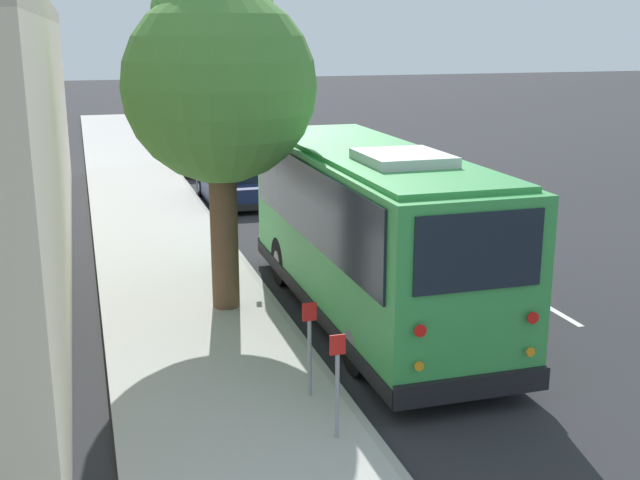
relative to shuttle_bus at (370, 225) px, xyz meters
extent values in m
plane|color=#28282B|center=(-0.10, 0.13, -1.89)|extent=(160.00, 160.00, 0.00)
cube|color=#B2AFA8|center=(-0.10, 3.39, -1.81)|extent=(80.00, 3.35, 0.15)
cube|color=#9D9A94|center=(-0.10, 1.65, -1.81)|extent=(80.00, 0.14, 0.15)
cube|color=green|center=(0.00, 0.00, -0.12)|extent=(8.72, 2.47, 2.95)
cube|color=black|center=(0.00, 0.00, -1.45)|extent=(8.76, 2.52, 0.28)
cube|color=black|center=(0.00, 0.00, 0.53)|extent=(8.01, 2.56, 1.42)
cube|color=black|center=(4.38, 0.01, 0.53)|extent=(0.03, 2.15, 1.49)
cube|color=black|center=(-4.38, -0.01, 0.64)|extent=(0.03, 1.98, 1.13)
cube|color=black|center=(4.38, 0.01, 1.22)|extent=(0.04, 1.77, 0.22)
cube|color=green|center=(0.00, 0.00, 1.40)|extent=(8.18, 2.24, 0.10)
cube|color=silver|center=(-1.55, 0.00, 1.52)|extent=(1.60, 1.40, 0.20)
cube|color=black|center=(4.41, 0.01, -1.41)|extent=(0.10, 2.48, 0.36)
cube|color=black|center=(-4.40, -0.01, -1.41)|extent=(0.10, 2.48, 0.36)
cylinder|color=red|center=(-4.44, 0.88, -0.41)|extent=(0.03, 0.18, 0.18)
cylinder|color=orange|center=(-4.44, 0.88, -0.94)|extent=(0.03, 0.14, 0.14)
cylinder|color=red|center=(-4.44, -0.89, -0.41)|extent=(0.03, 0.18, 0.18)
cylinder|color=orange|center=(-4.44, -0.89, -0.94)|extent=(0.03, 0.14, 0.14)
cube|color=white|center=(4.45, 0.83, -1.24)|extent=(0.04, 0.32, 0.18)
cube|color=white|center=(4.45, -0.82, -1.24)|extent=(0.04, 0.32, 0.18)
cube|color=black|center=(4.09, 1.39, 0.82)|extent=(0.06, 0.10, 0.24)
cylinder|color=black|center=(2.58, 1.08, -1.35)|extent=(1.08, 0.30, 1.08)
cylinder|color=slate|center=(2.58, 1.08, -1.35)|extent=(0.49, 0.32, 0.48)
cylinder|color=black|center=(2.58, -1.07, -1.35)|extent=(1.08, 0.30, 1.08)
cylinder|color=slate|center=(2.58, -1.07, -1.35)|extent=(0.49, 0.32, 0.48)
cylinder|color=black|center=(-2.44, 1.07, -1.35)|extent=(1.08, 0.30, 1.08)
cylinder|color=slate|center=(-2.44, 1.07, -1.35)|extent=(0.49, 0.32, 0.48)
cylinder|color=black|center=(-2.44, -1.08, -1.35)|extent=(1.08, 0.30, 1.08)
cylinder|color=slate|center=(-2.44, -1.08, -1.35)|extent=(0.49, 0.32, 0.48)
cube|color=#19234C|center=(11.48, 0.62, -1.41)|extent=(4.02, 1.66, 0.64)
cube|color=black|center=(11.38, 0.62, -0.85)|extent=(1.90, 1.43, 0.48)
cube|color=#19234C|center=(11.38, 0.62, -0.61)|extent=(1.83, 1.39, 0.05)
cube|color=black|center=(13.51, 0.62, -1.63)|extent=(0.08, 1.60, 0.20)
cube|color=black|center=(9.45, 0.62, -1.63)|extent=(0.08, 1.60, 0.20)
cylinder|color=black|center=(12.75, 1.37, -1.56)|extent=(0.65, 0.20, 0.65)
cylinder|color=slate|center=(12.75, 1.37, -1.56)|extent=(0.29, 0.22, 0.29)
cylinder|color=black|center=(12.75, -0.13, -1.56)|extent=(0.65, 0.20, 0.65)
cylinder|color=slate|center=(12.75, -0.13, -1.56)|extent=(0.29, 0.22, 0.29)
cylinder|color=black|center=(10.21, 1.37, -1.56)|extent=(0.65, 0.20, 0.65)
cylinder|color=slate|center=(10.21, 1.37, -1.56)|extent=(0.29, 0.22, 0.29)
cylinder|color=black|center=(10.21, -0.13, -1.56)|extent=(0.65, 0.20, 0.65)
cylinder|color=slate|center=(10.21, -0.13, -1.56)|extent=(0.29, 0.22, 0.29)
cube|color=tan|center=(18.06, 0.52, -1.41)|extent=(4.12, 1.86, 0.64)
cube|color=black|center=(17.96, 0.53, -0.85)|extent=(1.97, 1.55, 0.48)
cube|color=tan|center=(17.96, 0.53, -0.61)|extent=(1.90, 1.51, 0.05)
cube|color=black|center=(20.12, 0.46, -1.63)|extent=(0.13, 1.67, 0.20)
cube|color=black|center=(16.01, 0.59, -1.63)|extent=(0.13, 1.67, 0.20)
cylinder|color=black|center=(19.37, 1.27, -1.56)|extent=(0.65, 0.22, 0.65)
cylinder|color=slate|center=(19.37, 1.27, -1.56)|extent=(0.30, 0.23, 0.29)
cylinder|color=black|center=(19.32, -0.31, -1.56)|extent=(0.65, 0.22, 0.65)
cylinder|color=slate|center=(19.32, -0.31, -1.56)|extent=(0.30, 0.23, 0.29)
cylinder|color=black|center=(16.81, 1.35, -1.56)|extent=(0.65, 0.22, 0.65)
cylinder|color=slate|center=(16.81, 1.35, -1.56)|extent=(0.30, 0.23, 0.29)
cylinder|color=black|center=(16.76, -0.22, -1.56)|extent=(0.65, 0.22, 0.65)
cylinder|color=slate|center=(16.76, -0.22, -1.56)|extent=(0.30, 0.23, 0.29)
cube|color=slate|center=(24.08, 0.42, -1.42)|extent=(4.32, 1.81, 0.62)
cube|color=black|center=(23.97, 0.42, -0.87)|extent=(2.07, 1.50, 0.48)
cube|color=slate|center=(23.97, 0.42, -0.63)|extent=(1.99, 1.46, 0.05)
cube|color=black|center=(26.23, 0.51, -1.63)|extent=(0.15, 1.59, 0.20)
cube|color=black|center=(21.94, 0.33, -1.63)|extent=(0.15, 1.59, 0.20)
cylinder|color=black|center=(25.39, 1.22, -1.57)|extent=(0.64, 0.23, 0.63)
cylinder|color=slate|center=(25.39, 1.22, -1.57)|extent=(0.29, 0.23, 0.28)
cylinder|color=black|center=(25.46, -0.26, -1.57)|extent=(0.64, 0.23, 0.63)
cylinder|color=slate|center=(25.46, -0.26, -1.57)|extent=(0.29, 0.23, 0.28)
cylinder|color=black|center=(22.71, 1.11, -1.57)|extent=(0.64, 0.23, 0.63)
cylinder|color=slate|center=(22.71, 1.11, -1.57)|extent=(0.29, 0.23, 0.28)
cylinder|color=black|center=(22.77, -0.37, -1.57)|extent=(0.64, 0.23, 0.63)
cylinder|color=slate|center=(22.77, -0.37, -1.57)|extent=(0.29, 0.23, 0.28)
cube|color=#A8AAAF|center=(31.16, 0.56, -1.40)|extent=(4.10, 1.80, 0.65)
cube|color=black|center=(31.05, 0.56, -0.84)|extent=(1.96, 1.51, 0.48)
cube|color=#A8AAAF|center=(31.05, 0.56, -0.60)|extent=(1.88, 1.47, 0.05)
cube|color=black|center=(33.20, 0.61, -1.62)|extent=(0.12, 1.64, 0.20)
cube|color=black|center=(29.11, 0.50, -1.62)|extent=(0.12, 1.64, 0.20)
cylinder|color=black|center=(32.42, 1.36, -1.56)|extent=(0.67, 0.22, 0.66)
cylinder|color=slate|center=(32.42, 1.36, -1.56)|extent=(0.30, 0.23, 0.30)
cylinder|color=black|center=(32.46, -0.18, -1.56)|extent=(0.67, 0.22, 0.66)
cylinder|color=slate|center=(32.46, -0.18, -1.56)|extent=(0.30, 0.23, 0.30)
cylinder|color=black|center=(29.85, 1.29, -1.56)|extent=(0.67, 0.22, 0.66)
cylinder|color=slate|center=(29.85, 1.29, -1.56)|extent=(0.30, 0.23, 0.30)
cylinder|color=black|center=(29.90, -0.25, -1.56)|extent=(0.67, 0.22, 0.66)
cylinder|color=slate|center=(29.90, -0.25, -1.56)|extent=(0.30, 0.23, 0.30)
cube|color=navy|center=(36.81, 0.70, -1.42)|extent=(4.27, 1.91, 0.62)
cube|color=black|center=(36.70, 0.69, -0.87)|extent=(2.06, 1.55, 0.48)
cube|color=navy|center=(36.70, 0.69, -0.63)|extent=(1.98, 1.51, 0.05)
cube|color=black|center=(38.92, 0.83, -1.63)|extent=(0.18, 1.60, 0.20)
cube|color=black|center=(34.71, 0.57, -1.63)|extent=(0.18, 1.60, 0.20)
cylinder|color=black|center=(38.09, 1.53, -1.58)|extent=(0.64, 0.24, 0.62)
cylinder|color=slate|center=(38.09, 1.53, -1.58)|extent=(0.29, 0.24, 0.28)
cylinder|color=black|center=(38.18, 0.03, -1.58)|extent=(0.64, 0.24, 0.62)
cylinder|color=slate|center=(38.18, 0.03, -1.58)|extent=(0.29, 0.24, 0.28)
cylinder|color=black|center=(35.45, 1.37, -1.58)|extent=(0.64, 0.24, 0.62)
cylinder|color=slate|center=(35.45, 1.37, -1.58)|extent=(0.29, 0.24, 0.28)
cylinder|color=black|center=(35.54, -0.13, -1.58)|extent=(0.64, 0.24, 0.62)
cylinder|color=slate|center=(35.54, -0.13, -1.58)|extent=(0.29, 0.24, 0.28)
cylinder|color=brown|center=(1.10, 2.64, -0.20)|extent=(0.54, 0.54, 3.07)
sphere|color=#4C8438|center=(1.10, 2.64, 2.62)|extent=(3.66, 3.66, 3.66)
sphere|color=#528F3C|center=(1.56, 2.64, 3.80)|extent=(2.38, 2.38, 2.38)
cylinder|color=gray|center=(-4.64, 2.15, -1.13)|extent=(0.06, 0.06, 1.21)
cube|color=red|center=(-4.64, 2.15, -0.39)|extent=(0.02, 0.22, 0.28)
cylinder|color=gray|center=(-3.29, 2.15, -1.14)|extent=(0.06, 0.06, 1.20)
cube|color=red|center=(-3.29, 2.15, -0.40)|extent=(0.02, 0.22, 0.28)
cube|color=#BAAD93|center=(5.61, 5.78, 4.02)|extent=(24.86, 0.30, 0.40)
cube|color=silver|center=(-0.44, -3.76, -1.89)|extent=(2.40, 0.14, 0.01)
cube|color=silver|center=(5.56, -3.76, -1.89)|extent=(2.40, 0.14, 0.01)
camera|label=1|loc=(-14.03, 5.22, 3.65)|focal=45.00mm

